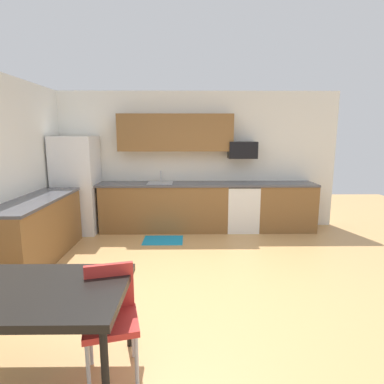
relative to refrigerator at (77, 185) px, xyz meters
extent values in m
plane|color=tan|center=(2.18, -2.22, -0.92)|extent=(12.00, 12.00, 0.00)
cube|color=white|center=(2.18, 0.43, 0.43)|extent=(5.80, 0.10, 2.70)
cube|color=brown|center=(1.65, 0.08, -0.47)|extent=(2.44, 0.60, 0.90)
cube|color=brown|center=(4.03, 0.08, -0.47)|extent=(1.11, 0.60, 0.90)
cube|color=brown|center=(-0.12, -1.42, -0.47)|extent=(0.60, 2.00, 0.90)
cube|color=#4C4C51|center=(2.18, 0.08, 0.00)|extent=(4.80, 0.64, 0.04)
cube|color=#4C4C51|center=(-0.12, -1.42, 0.00)|extent=(0.64, 2.00, 0.04)
cube|color=brown|center=(1.88, 0.21, 0.98)|extent=(2.20, 0.34, 0.70)
cube|color=white|center=(0.00, 0.00, 0.00)|extent=(0.76, 0.70, 1.83)
cube|color=white|center=(3.17, 0.08, -0.48)|extent=(0.60, 0.60, 0.88)
cube|color=black|center=(3.17, 0.08, -0.02)|extent=(0.60, 0.60, 0.03)
cube|color=black|center=(3.17, 0.18, 0.65)|extent=(0.54, 0.36, 0.32)
cube|color=#A5A8AD|center=(1.58, 0.08, -0.04)|extent=(0.48, 0.40, 0.14)
cylinder|color=#B2B5BA|center=(1.58, 0.26, 0.12)|extent=(0.02, 0.02, 0.24)
cube|color=black|center=(0.96, -3.78, -0.20)|extent=(1.40, 0.90, 0.06)
cylinder|color=black|center=(1.60, -4.17, -0.57)|extent=(0.05, 0.05, 0.69)
cylinder|color=black|center=(1.60, -3.39, -0.57)|extent=(0.05, 0.05, 0.69)
cube|color=red|center=(1.54, -3.75, -0.47)|extent=(0.49, 0.49, 0.05)
cube|color=red|center=(1.49, -3.57, -0.27)|extent=(0.38, 0.13, 0.40)
cylinder|color=#B2B2B7|center=(1.41, -3.95, -0.70)|extent=(0.03, 0.03, 0.42)
cylinder|color=#B2B2B7|center=(1.74, -3.87, -0.70)|extent=(0.03, 0.03, 0.42)
cylinder|color=#B2B2B7|center=(1.33, -3.63, -0.70)|extent=(0.03, 0.03, 0.42)
cylinder|color=#B2B2B7|center=(1.66, -3.54, -0.70)|extent=(0.03, 0.03, 0.42)
cube|color=#198CBF|center=(1.67, -0.57, -0.91)|extent=(0.70, 0.50, 0.01)
camera|label=1|loc=(2.13, -5.92, 0.94)|focal=29.30mm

